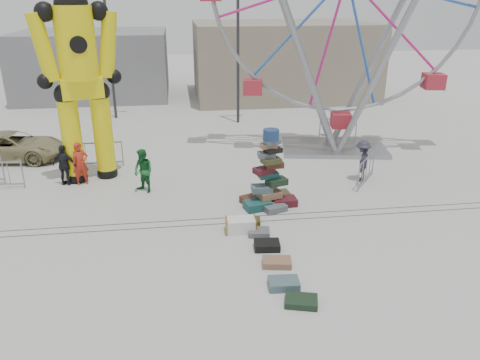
{
  "coord_description": "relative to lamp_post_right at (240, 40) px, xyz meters",
  "views": [
    {
      "loc": [
        -0.32,
        -12.68,
        6.86
      ],
      "look_at": [
        1.55,
        1.3,
        1.19
      ],
      "focal_mm": 35.0,
      "sensor_mm": 36.0,
      "label": 1
    }
  ],
  "objects": [
    {
      "name": "row_case_1",
      "position": [
        -1.18,
        -13.27,
        -4.4
      ],
      "size": [
        0.7,
        0.59,
        0.17
      ],
      "primitive_type": "cube",
      "rotation": [
        0.0,
        0.0,
        -0.14
      ],
      "color": "#5C5F63",
      "rests_on": "ground"
    },
    {
      "name": "row_case_2",
      "position": [
        -1.09,
        -14.13,
        -4.37
      ],
      "size": [
        0.77,
        0.59,
        0.22
      ],
      "primitive_type": "cube",
      "rotation": [
        0.0,
        0.0,
        -0.09
      ],
      "color": "black",
      "rests_on": "ground"
    },
    {
      "name": "crash_test_dummy",
      "position": [
        -6.93,
        -7.81,
        -0.33
      ],
      "size": [
        3.12,
        1.44,
        7.87
      ],
      "rotation": [
        0.0,
        0.0,
        0.3
      ],
      "color": "black",
      "rests_on": "ground"
    },
    {
      "name": "track_line_near",
      "position": [
        -3.09,
        -12.4,
        -4.48
      ],
      "size": [
        40.0,
        0.04,
        0.01
      ],
      "primitive_type": "cube",
      "color": "#47443F",
      "rests_on": "ground"
    },
    {
      "name": "barricade_wheel_back",
      "position": [
        4.29,
        -4.26,
        -3.93
      ],
      "size": [
        1.38,
        1.58,
        1.1
      ],
      "primitive_type": null,
      "rotation": [
        0.0,
        0.0,
        -0.86
      ],
      "color": "gray",
      "rests_on": "ground"
    },
    {
      "name": "row_case_4",
      "position": [
        -1.02,
        -16.05,
        -4.37
      ],
      "size": [
        0.8,
        0.57,
        0.21
      ],
      "primitive_type": "cube",
      "rotation": [
        0.0,
        0.0,
        -0.07
      ],
      "color": "#496369",
      "rests_on": "ground"
    },
    {
      "name": "pedestrian_grey",
      "position": [
        3.53,
        -9.41,
        -3.67
      ],
      "size": [
        0.93,
        1.19,
        1.62
      ],
      "primitive_type": "imported",
      "rotation": [
        0.0,
        0.0,
        -1.93
      ],
      "color": "#2A2836",
      "rests_on": "ground"
    },
    {
      "name": "pedestrian_green",
      "position": [
        -4.8,
        -9.43,
        -3.67
      ],
      "size": [
        1.0,
        0.99,
        1.63
      ],
      "primitive_type": "imported",
      "rotation": [
        0.0,
        0.0,
        -0.76
      ],
      "color": "#175D28",
      "rests_on": "ground"
    },
    {
      "name": "ferris_wheel",
      "position": [
        3.73,
        -5.5,
        2.08
      ],
      "size": [
        11.35,
        3.59,
        13.33
      ],
      "rotation": [
        0.0,
        0.0,
        -0.17
      ],
      "color": "gray",
      "rests_on": "ground"
    },
    {
      "name": "lamp_post_left",
      "position": [
        -7.0,
        2.0,
        0.0
      ],
      "size": [
        1.41,
        0.25,
        8.0
      ],
      "color": "#2D2D30",
      "rests_on": "ground"
    },
    {
      "name": "pedestrian_black",
      "position": [
        -7.81,
        -8.34,
        -3.69
      ],
      "size": [
        1.0,
        0.61,
        1.58
      ],
      "primitive_type": "imported",
      "rotation": [
        0.0,
        0.0,
        2.88
      ],
      "color": "black",
      "rests_on": "ground"
    },
    {
      "name": "barricade_wheel_front",
      "position": [
        3.61,
        -9.7,
        -3.93
      ],
      "size": [
        1.29,
        1.65,
        1.1
      ],
      "primitive_type": null,
      "rotation": [
        0.0,
        0.0,
        0.92
      ],
      "color": "gray",
      "rests_on": "ground"
    },
    {
      "name": "track_line_far",
      "position": [
        -3.09,
        -12.0,
        -4.48
      ],
      "size": [
        40.0,
        0.04,
        0.01
      ],
      "primitive_type": "cube",
      "color": "#47443F",
      "rests_on": "ground"
    },
    {
      "name": "row_case_3",
      "position": [
        -0.99,
        -15.04,
        -4.39
      ],
      "size": [
        0.84,
        0.61,
        0.19
      ],
      "primitive_type": "cube",
      "rotation": [
        0.0,
        0.0,
        -0.16
      ],
      "color": "#906449",
      "rests_on": "ground"
    },
    {
      "name": "ground",
      "position": [
        -3.09,
        -13.0,
        -4.48
      ],
      "size": [
        90.0,
        90.0,
        0.0
      ],
      "primitive_type": "plane",
      "color": "#9E9E99",
      "rests_on": "ground"
    },
    {
      "name": "row_case_0",
      "position": [
        -1.37,
        -12.56,
        -4.38
      ],
      "size": [
        0.76,
        0.54,
        0.21
      ],
      "primitive_type": "cube",
      "rotation": [
        0.0,
        0.0,
        -0.14
      ],
      "color": "#3E3F1F",
      "rests_on": "ground"
    },
    {
      "name": "suitcase_tower",
      "position": [
        -0.47,
        -11.15,
        -3.72
      ],
      "size": [
        1.96,
        1.73,
        2.71
      ],
      "rotation": [
        0.0,
        0.0,
        0.19
      ],
      "color": "#1A4E4C",
      "rests_on": "ground"
    },
    {
      "name": "pedestrian_red",
      "position": [
        -7.22,
        -8.34,
        -3.66
      ],
      "size": [
        0.71,
        0.6,
        1.65
      ],
      "primitive_type": "imported",
      "rotation": [
        0.0,
        0.0,
        0.39
      ],
      "color": "#B02819",
      "rests_on": "ground"
    },
    {
      "name": "row_case_5",
      "position": [
        -0.77,
        -16.78,
        -4.4
      ],
      "size": [
        0.88,
        0.71,
        0.17
      ],
      "primitive_type": "cube",
      "rotation": [
        0.0,
        0.0,
        -0.27
      ],
      "color": "#1A2F1C",
      "rests_on": "ground"
    },
    {
      "name": "building_left",
      "position": [
        -9.09,
        9.0,
        -2.28
      ],
      "size": [
        10.0,
        8.0,
        4.4
      ],
      "primitive_type": "cube",
      "color": "gray",
      "rests_on": "ground"
    },
    {
      "name": "building_right",
      "position": [
        3.91,
        7.0,
        -1.98
      ],
      "size": [
        12.0,
        8.0,
        5.0
      ],
      "primitive_type": "cube",
      "color": "gray",
      "rests_on": "ground"
    },
    {
      "name": "barricade_dummy_c",
      "position": [
        -6.86,
        -6.46,
        -3.93
      ],
      "size": [
        2.0,
        0.14,
        1.1
      ],
      "primitive_type": null,
      "rotation": [
        0.0,
        0.0,
        0.02
      ],
      "color": "gray",
      "rests_on": "ground"
    },
    {
      "name": "parked_suv",
      "position": [
        -10.7,
        -5.04,
        -3.87
      ],
      "size": [
        4.65,
        2.6,
        1.23
      ],
      "primitive_type": "imported",
      "rotation": [
        0.0,
        0.0,
        1.44
      ],
      "color": "#91875D",
      "rests_on": "ground"
    },
    {
      "name": "lamp_post_right",
      "position": [
        0.0,
        0.0,
        0.0
      ],
      "size": [
        1.41,
        0.25,
        8.0
      ],
      "color": "#2D2D30",
      "rests_on": "ground"
    },
    {
      "name": "steamer_trunk",
      "position": [
        -1.69,
        -13.0,
        -4.27
      ],
      "size": [
        0.94,
        0.56,
        0.43
      ],
      "primitive_type": "cube",
      "rotation": [
        0.0,
        0.0,
        -0.03
      ],
      "color": "silver",
      "rests_on": "ground"
    }
  ]
}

